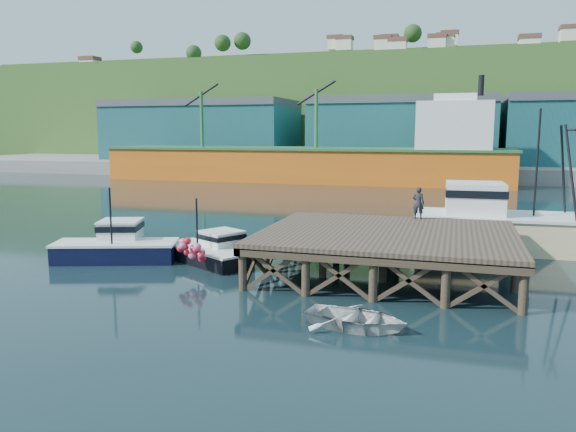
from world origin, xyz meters
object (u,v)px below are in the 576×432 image
at_px(boat_navy, 117,245).
at_px(dockworker, 418,203).
at_px(boat_black, 210,250).
at_px(trawler, 518,222).
at_px(dinghy, 356,318).

bearing_deg(boat_navy, dockworker, 1.32).
relative_size(boat_black, trawler, 0.48).
bearing_deg(boat_navy, boat_black, -7.57).
xyz_separation_m(trawler, dockworker, (-5.49, -3.32, 1.32)).
bearing_deg(boat_navy, trawler, 4.51).
relative_size(dinghy, dockworker, 2.10).
distance_m(boat_navy, trawler, 22.80).
relative_size(boat_black, dockworker, 3.36).
xyz_separation_m(boat_black, dockworker, (10.44, 4.59, 2.36)).
bearing_deg(dockworker, dinghy, 89.43).
bearing_deg(trawler, boat_black, -155.71).
height_order(boat_navy, dockworker, boat_navy).
relative_size(boat_black, dinghy, 1.61).
bearing_deg(boat_navy, dinghy, -44.11).
distance_m(dinghy, dockworker, 12.75).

